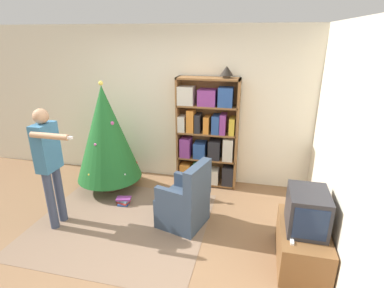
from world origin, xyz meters
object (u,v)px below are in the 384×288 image
Objects in this scene: bookshelf at (207,135)px; christmas_tree at (106,134)px; armchair at (185,203)px; television at (307,211)px; table_lamp at (227,71)px; standing_person at (49,159)px.

bookshelf reaches higher than christmas_tree.
television is at bearing 89.91° from armchair.
armchair is at bearing -105.46° from table_lamp.
standing_person is (-3.13, 0.02, 0.28)m from television.
bookshelf is 9.09× the size of table_lamp.
television is 0.33× the size of standing_person.
bookshelf reaches higher than standing_person.
christmas_tree is 1.75m from armchair.
standing_person is at bearing 179.64° from television.
armchair is at bearing -25.66° from christmas_tree.
standing_person is at bearing -61.94° from armchair.
christmas_tree reaches higher than television.
christmas_tree is 1.95× the size of armchair.
christmas_tree is (-2.92, 1.10, 0.30)m from television.
table_lamp reaches higher than standing_person.
standing_person is at bearing -100.92° from christmas_tree.
television is (1.39, -1.63, -0.22)m from bookshelf.
armchair reaches higher than television.
armchair is (-1.45, 0.40, -0.35)m from television.
standing_person is 2.76m from table_lamp.
television is at bearing -20.71° from christmas_tree.
armchair is 0.57× the size of standing_person.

